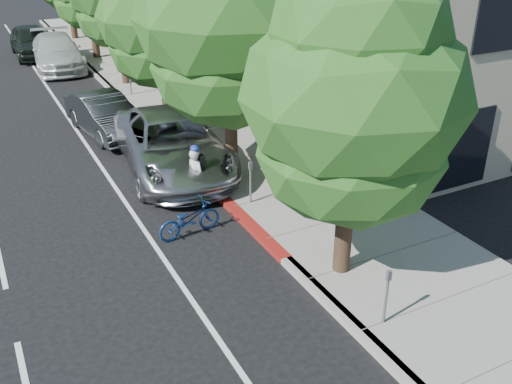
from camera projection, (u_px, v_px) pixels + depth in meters
ground at (267, 244)px, 14.70m from camera, size 120.00×120.00×0.00m
sidewalk at (221, 130)px, 21.97m from camera, size 4.60×56.00×0.15m
curb at (164, 140)px, 21.02m from camera, size 0.30×56.00×0.15m
curb_red_segment at (249, 224)px, 15.46m from camera, size 0.32×4.00×0.15m
street_tree_0 at (354, 99)px, 11.57m from camera, size 4.80×4.80×7.09m
street_tree_1 at (229, 21)px, 16.05m from camera, size 5.45×5.45×8.13m
street_tree_2 at (161, 18)px, 21.18m from camera, size 4.83×4.83×6.88m
cyclist at (196, 176)px, 16.42m from camera, size 0.57×0.70×1.67m
bicycle at (189, 219)px, 14.89m from camera, size 1.84×0.84×0.93m
silver_suv at (173, 144)px, 18.45m from camera, size 3.78×6.90×1.83m
dark_sedan at (105, 115)px, 21.51m from camera, size 2.21×4.75×1.51m
white_pickup at (57, 52)px, 30.41m from camera, size 2.82×6.12×1.73m
dark_suv_far at (31, 41)px, 32.87m from camera, size 2.09×5.16×1.76m
pedestrian at (223, 95)px, 22.55m from camera, size 1.19×1.16×1.93m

